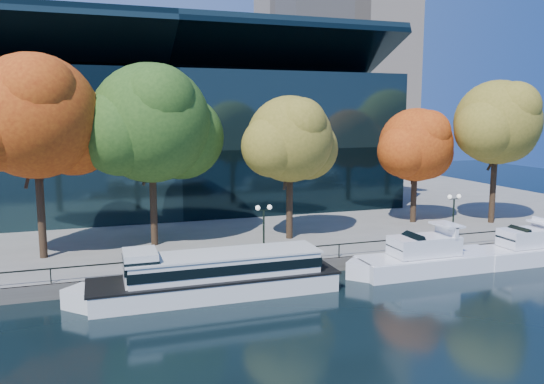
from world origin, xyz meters
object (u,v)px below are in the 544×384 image
object	(u,v)px
tree_2	(153,126)
tree_5	(499,124)
cruiser_far	(526,249)
lamp_1	(264,219)
cruiser_near	(424,258)
tree_3	(292,141)
tour_boat	(210,274)
tree_4	(417,147)
lamp_2	(454,207)
tree_1	(38,119)

from	to	relation	value
tree_2	tree_5	distance (m)	32.49
cruiser_far	lamp_1	size ratio (longest dim) A/B	2.60
cruiser_near	tree_3	distance (m)	14.33
tour_boat	tree_4	world-z (taller)	tree_4
cruiser_near	cruiser_far	distance (m)	9.23
tree_4	lamp_1	world-z (taller)	tree_4
tree_2	lamp_2	world-z (taller)	tree_2
tour_boat	cruiser_near	xyz separation A→B (m)	(16.02, -0.05, -0.30)
tree_2	tour_boat	bearing A→B (deg)	-78.61
cruiser_near	tree_2	xyz separation A→B (m)	(-18.17, 10.71, 9.57)
cruiser_near	tree_5	world-z (taller)	tree_5
tour_boat	tree_4	bearing A→B (deg)	27.63
cruiser_far	tree_2	size ratio (longest dim) A/B	0.72
lamp_1	tour_boat	bearing A→B (deg)	-141.68
cruiser_near	lamp_2	xyz separation A→B (m)	(5.35, 3.89, 2.87)
tree_2	lamp_1	bearing A→B (deg)	-44.27
tree_2	tree_4	size ratio (longest dim) A/B	1.31
cruiser_far	tree_2	bearing A→B (deg)	158.30
tree_1	tree_3	xyz separation A→B (m)	(19.50, 0.11, -1.89)
tree_1	tree_3	size ratio (longest dim) A/B	1.23
tree_1	lamp_1	bearing A→B (deg)	-19.59
tree_1	tree_4	world-z (taller)	tree_1
cruiser_far	lamp_1	xyz separation A→B (m)	(-20.40, 4.08, 2.89)
tree_3	tour_boat	bearing A→B (deg)	-134.04
cruiser_far	tree_4	world-z (taller)	tree_4
cruiser_near	lamp_2	distance (m)	7.21
tree_4	lamp_2	size ratio (longest dim) A/B	2.78
tree_2	tree_5	xyz separation A→B (m)	(32.47, -1.27, -0.06)
tree_2	lamp_1	world-z (taller)	tree_2
cruiser_near	cruiser_far	size ratio (longest dim) A/B	1.17
tree_3	lamp_1	size ratio (longest dim) A/B	3.01
lamp_2	lamp_1	bearing A→B (deg)	180.00
tree_1	lamp_2	bearing A→B (deg)	-9.71
tour_boat	lamp_1	distance (m)	6.70
cruiser_far	tree_1	bearing A→B (deg)	165.06
tree_1	tree_5	world-z (taller)	tree_1
cruiser_far	tree_1	size ratio (longest dim) A/B	0.70
tree_5	tree_1	bearing A→B (deg)	-179.84
tree_5	tree_3	bearing A→B (deg)	-179.99
cruiser_far	tree_5	distance (m)	14.47
tree_3	tree_5	distance (m)	21.28
lamp_1	tree_2	bearing A→B (deg)	135.73
tour_boat	cruiser_far	size ratio (longest dim) A/B	1.66
tree_3	tree_4	world-z (taller)	tree_3
lamp_1	lamp_2	size ratio (longest dim) A/B	1.00
tree_2	tree_3	xyz separation A→B (m)	(11.22, -1.28, -1.33)
tree_1	tree_3	distance (m)	19.59
tree_1	tree_5	distance (m)	40.75
cruiser_near	tree_1	bearing A→B (deg)	160.58
cruiser_near	tree_4	size ratio (longest dim) A/B	1.10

